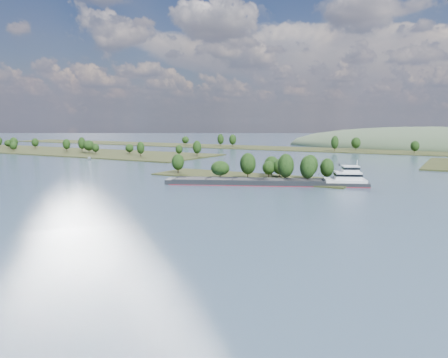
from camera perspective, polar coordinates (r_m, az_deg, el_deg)
The scene contains 7 objects.
ground at distance 165.52m, azimuth -5.76°, elevation -2.16°, with size 1800.00×1800.00×0.00m, color #394E63.
tree_island at distance 212.15m, azimuth 4.66°, elevation 1.05°, with size 100.00×32.78×14.05m.
left_bank at distance 423.77m, azimuth -20.39°, elevation 3.46°, with size 300.00×80.00×14.39m.
back_shoreline at distance 422.81m, azimuth 17.61°, elevation 3.56°, with size 900.00×60.00×15.27m.
hill_west at distance 515.27m, azimuth 25.55°, elevation 3.76°, with size 320.00×160.00×44.00m, color #3B4E35.
cargo_barge at distance 193.54m, azimuth 7.31°, elevation -0.31°, with size 85.41×44.47×11.97m.
motorboat at distance 328.46m, azimuth -17.16°, elevation 2.59°, with size 2.28×6.07×2.35m, color silver.
Camera 1 is at (93.93, -13.39, 27.96)m, focal length 35.00 mm.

